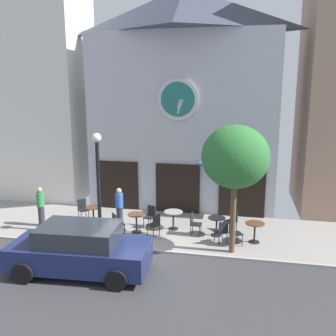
% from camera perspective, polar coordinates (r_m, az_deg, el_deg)
% --- Properties ---
extents(ground_plane, '(27.87, 10.78, 0.13)m').
position_cam_1_polar(ground_plane, '(12.90, -6.88, -14.13)').
color(ground_plane, gray).
extents(clock_building, '(8.74, 4.32, 10.16)m').
position_cam_1_polar(clock_building, '(18.01, 2.42, 10.83)').
color(clock_building, '#B2B2BC').
rests_on(clock_building, ground_plane).
extents(neighbor_building_left, '(5.49, 3.38, 13.97)m').
position_cam_1_polar(neighbor_building_left, '(21.04, -20.06, 15.04)').
color(neighbor_building_left, silver).
rests_on(neighbor_building_left, ground_plane).
extents(street_lamp, '(0.36, 0.36, 4.04)m').
position_cam_1_polar(street_lamp, '(14.46, -10.63, -2.53)').
color(street_lamp, black).
rests_on(street_lamp, ground_plane).
extents(street_tree, '(2.28, 2.05, 4.51)m').
position_cam_1_polar(street_tree, '(12.62, 10.29, 1.60)').
color(street_tree, brown).
rests_on(street_tree, ground_plane).
extents(cafe_table_near_curb, '(0.65, 0.65, 0.74)m').
position_cam_1_polar(cafe_table_near_curb, '(16.18, -11.40, -6.71)').
color(cafe_table_near_curb, black).
rests_on(cafe_table_near_curb, ground_plane).
extents(cafe_table_leftmost, '(0.69, 0.69, 0.77)m').
position_cam_1_polar(cafe_table_leftmost, '(15.00, -4.87, -7.90)').
color(cafe_table_leftmost, black).
rests_on(cafe_table_leftmost, ground_plane).
extents(cafe_table_center, '(0.76, 0.76, 0.76)m').
position_cam_1_polar(cafe_table_center, '(15.26, 0.82, -7.41)').
color(cafe_table_center, black).
rests_on(cafe_table_center, ground_plane).
extents(cafe_table_center_right, '(0.68, 0.68, 0.74)m').
position_cam_1_polar(cafe_table_center_right, '(14.76, 7.47, -8.38)').
color(cafe_table_center_right, black).
rests_on(cafe_table_center_right, ground_plane).
extents(cafe_table_rightmost, '(0.71, 0.71, 0.77)m').
position_cam_1_polar(cafe_table_rightmost, '(14.38, 13.19, -9.05)').
color(cafe_table_rightmost, black).
rests_on(cafe_table_rightmost, ground_plane).
extents(cafe_chair_corner, '(0.51, 0.51, 0.90)m').
position_cam_1_polar(cafe_chair_corner, '(15.53, -2.72, -7.19)').
color(cafe_chair_corner, black).
rests_on(cafe_chair_corner, ground_plane).
extents(cafe_chair_near_lamp, '(0.56, 0.56, 0.90)m').
position_cam_1_polar(cafe_chair_near_lamp, '(14.80, -7.89, -8.29)').
color(cafe_chair_near_lamp, black).
rests_on(cafe_chair_near_lamp, ground_plane).
extents(cafe_chair_mid_row, '(0.57, 0.57, 0.90)m').
position_cam_1_polar(cafe_chair_mid_row, '(15.22, 9.84, -7.76)').
color(cafe_chair_mid_row, black).
rests_on(cafe_chair_mid_row, ground_plane).
extents(cafe_chair_outer, '(0.57, 0.57, 0.90)m').
position_cam_1_polar(cafe_chair_outer, '(16.81, -12.98, -5.97)').
color(cafe_chair_outer, black).
rests_on(cafe_chair_outer, ground_plane).
extents(cafe_chair_facing_street, '(0.43, 0.43, 0.90)m').
position_cam_1_polar(cafe_chair_facing_street, '(14.73, 4.02, -8.30)').
color(cafe_chair_facing_street, black).
rests_on(cafe_chair_facing_street, ground_plane).
extents(cafe_chair_right_end, '(0.55, 0.55, 0.90)m').
position_cam_1_polar(cafe_chair_right_end, '(14.03, 8.30, -9.47)').
color(cafe_chair_right_end, black).
rests_on(cafe_chair_right_end, ground_plane).
extents(cafe_chair_by_entrance, '(0.55, 0.55, 0.90)m').
position_cam_1_polar(cafe_chair_by_entrance, '(14.57, -2.05, -8.51)').
color(cafe_chair_by_entrance, black).
rests_on(cafe_chair_by_entrance, ground_plane).
extents(cafe_chair_under_awning, '(0.55, 0.55, 0.90)m').
position_cam_1_polar(cafe_chair_under_awning, '(13.96, 10.14, -9.64)').
color(cafe_chair_under_awning, black).
rests_on(cafe_chair_under_awning, ground_plane).
extents(pedestrian_blue, '(0.44, 0.44, 1.67)m').
position_cam_1_polar(pedestrian_blue, '(15.54, -7.48, -5.96)').
color(pedestrian_blue, '#2D2D38').
rests_on(pedestrian_blue, ground_plane).
extents(pedestrian_green, '(0.32, 0.32, 1.67)m').
position_cam_1_polar(pedestrian_green, '(16.42, -18.97, -5.55)').
color(pedestrian_green, '#2D2D38').
rests_on(pedestrian_green, ground_plane).
extents(parked_car_navy, '(4.40, 2.22, 1.55)m').
position_cam_1_polar(parked_car_navy, '(12.13, -13.41, -12.08)').
color(parked_car_navy, navy).
rests_on(parked_car_navy, ground_plane).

